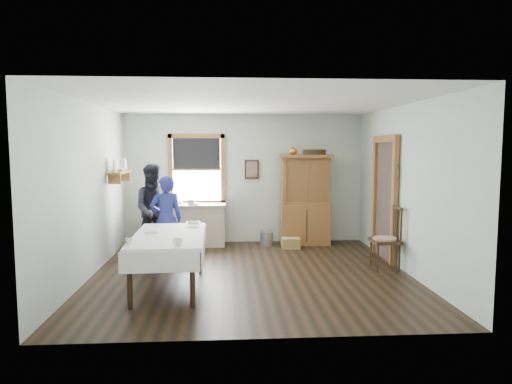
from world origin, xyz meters
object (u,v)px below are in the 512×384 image
pail (267,239)px  woman_blue (166,222)px  wicker_basket (291,243)px  work_counter (189,225)px  spindle_chair (385,238)px  figure_dark (155,213)px  china_hutch (305,200)px  dining_table (170,261)px

pail → woman_blue: size_ratio=0.20×
wicker_basket → work_counter: bearing=168.4°
spindle_chair → woman_blue: bearing=168.0°
work_counter → wicker_basket: (2.04, -0.42, -0.32)m
wicker_basket → figure_dark: (-2.61, -0.31, 0.68)m
spindle_chair → woman_blue: woman_blue is taller
china_hutch → woman_blue: bearing=-150.4°
wicker_basket → woman_blue: bearing=-158.2°
china_hutch → woman_blue: 3.01m
work_counter → woman_blue: 1.41m
work_counter → woman_blue: bearing=-102.0°
china_hutch → wicker_basket: bearing=-127.0°
china_hutch → spindle_chair: (0.98, -2.06, -0.40)m
spindle_chair → wicker_basket: bearing=128.1°
spindle_chair → woman_blue: size_ratio=0.74×
figure_dark → work_counter: bearing=40.9°
dining_table → wicker_basket: dining_table is taller
dining_table → woman_blue: woman_blue is taller
pail → wicker_basket: (0.46, -0.30, -0.04)m
dining_table → spindle_chair: spindle_chair is taller
dining_table → pail: bearing=58.8°
wicker_basket → figure_dark: figure_dark is taller
spindle_chair → pail: spindle_chair is taller
china_hutch → spindle_chair: china_hutch is taller
woman_blue → dining_table: bearing=85.7°
work_counter → china_hutch: (2.39, -0.00, 0.50)m
work_counter → spindle_chair: (3.38, -2.06, 0.10)m
dining_table → figure_dark: figure_dark is taller
work_counter → pail: size_ratio=5.31×
woman_blue → figure_dark: 0.68m
dining_table → pail: 3.17m
dining_table → work_counter: bearing=88.9°
woman_blue → pail: bearing=-159.9°
china_hutch → spindle_chair: 2.32m
dining_table → woman_blue: 1.53m
pail → work_counter: bearing=175.6°
dining_table → wicker_basket: 3.21m
dining_table → wicker_basket: bearing=49.0°
spindle_chair → pail: 2.67m
wicker_basket → pail: bearing=147.0°
pail → wicker_basket: pail is taller
dining_table → wicker_basket: (2.10, 2.41, -0.28)m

